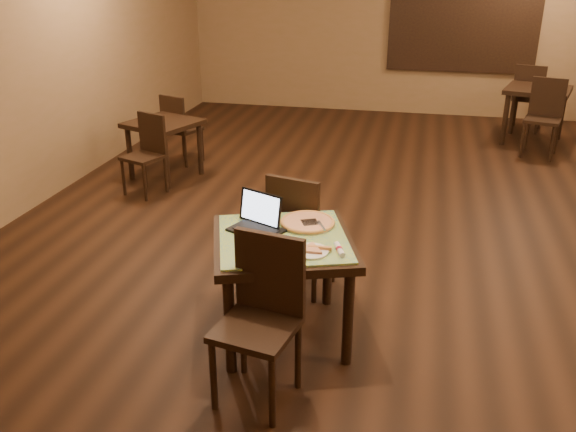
% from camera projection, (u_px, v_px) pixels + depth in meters
% --- Properties ---
extents(ground, '(10.00, 10.00, 0.00)m').
position_uv_depth(ground, '(413.00, 233.00, 5.94)').
color(ground, black).
rests_on(ground, ground).
extents(wall_back, '(8.00, 0.02, 3.00)m').
position_uv_depth(wall_back, '(431.00, 22.00, 9.83)').
color(wall_back, olive).
rests_on(wall_back, ground).
extents(wall_left, '(0.02, 10.00, 3.00)m').
position_uv_depth(wall_left, '(23.00, 62.00, 6.16)').
color(wall_left, olive).
rests_on(wall_left, ground).
extents(mural, '(2.34, 0.05, 1.64)m').
position_uv_depth(mural, '(464.00, 20.00, 9.68)').
color(mural, '#25508A').
rests_on(mural, wall_back).
extents(tiled_table, '(1.17, 1.17, 0.76)m').
position_uv_depth(tiled_table, '(283.00, 251.00, 4.10)').
color(tiled_table, black).
rests_on(tiled_table, ground).
extents(chair_main_near, '(0.52, 0.52, 1.02)m').
position_uv_depth(chair_main_near, '(262.00, 309.00, 3.58)').
color(chair_main_near, black).
rests_on(chair_main_near, ground).
extents(chair_main_far, '(0.52, 0.52, 0.99)m').
position_uv_depth(chair_main_far, '(298.00, 227.00, 4.70)').
color(chair_main_far, black).
rests_on(chair_main_far, ground).
extents(laptop, '(0.42, 0.40, 0.24)m').
position_uv_depth(laptop, '(258.00, 220.00, 4.17)').
color(laptop, black).
rests_on(laptop, tiled_table).
extents(plate, '(0.23, 0.23, 0.01)m').
position_uv_depth(plate, '(310.00, 251.00, 3.85)').
color(plate, white).
rests_on(plate, tiled_table).
extents(pizza_slice, '(0.20, 0.20, 0.02)m').
position_uv_depth(pizza_slice, '(310.00, 249.00, 3.85)').
color(pizza_slice, beige).
rests_on(pizza_slice, plate).
extents(pizza_pan, '(0.37, 0.37, 0.01)m').
position_uv_depth(pizza_pan, '(308.00, 224.00, 4.25)').
color(pizza_pan, silver).
rests_on(pizza_pan, tiled_table).
extents(pizza_whole, '(0.38, 0.38, 0.03)m').
position_uv_depth(pizza_whole, '(308.00, 222.00, 4.25)').
color(pizza_whole, beige).
rests_on(pizza_whole, pizza_pan).
extents(spatula, '(0.22, 0.29, 0.01)m').
position_uv_depth(spatula, '(310.00, 222.00, 4.22)').
color(spatula, silver).
rests_on(spatula, pizza_whole).
extents(napkin_roll, '(0.10, 0.17, 0.04)m').
position_uv_depth(napkin_roll, '(340.00, 250.00, 3.85)').
color(napkin_roll, white).
rests_on(napkin_roll, tiled_table).
extents(other_table_a, '(1.03, 1.03, 0.78)m').
position_uv_depth(other_table_a, '(537.00, 97.00, 8.58)').
color(other_table_a, black).
rests_on(other_table_a, ground).
extents(other_table_a_chair_near, '(0.54, 0.54, 1.01)m').
position_uv_depth(other_table_a_chair_near, '(544.00, 113.00, 8.08)').
color(other_table_a_chair_near, black).
rests_on(other_table_a_chair_near, ground).
extents(other_table_a_chair_far, '(0.54, 0.54, 1.01)m').
position_uv_depth(other_table_a_chair_far, '(529.00, 94.00, 9.15)').
color(other_table_a_chair_far, black).
rests_on(other_table_a_chair_far, ground).
extents(other_table_b, '(0.94, 0.94, 0.69)m').
position_uv_depth(other_table_b, '(164.00, 131.00, 7.24)').
color(other_table_b, black).
rests_on(other_table_b, ground).
extents(other_table_b_chair_near, '(0.50, 0.50, 0.89)m').
position_uv_depth(other_table_b_chair_near, '(147.00, 149.00, 6.79)').
color(other_table_b_chair_near, black).
rests_on(other_table_b_chair_near, ground).
extents(other_table_b_chair_far, '(0.50, 0.50, 0.89)m').
position_uv_depth(other_table_b_chair_far, '(179.00, 125.00, 7.74)').
color(other_table_b_chair_far, black).
rests_on(other_table_b_chair_far, ground).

